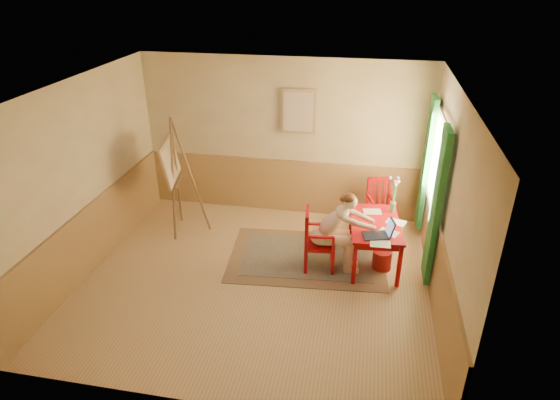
% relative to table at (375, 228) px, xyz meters
% --- Properties ---
extents(room, '(5.04, 4.54, 2.84)m').
position_rel_table_xyz_m(room, '(-1.65, -0.72, 0.77)').
color(room, tan).
rests_on(room, ground).
extents(wainscot, '(5.00, 4.50, 1.00)m').
position_rel_table_xyz_m(wainscot, '(-1.65, 0.07, -0.13)').
color(wainscot, '#A77C48').
rests_on(wainscot, room).
extents(window, '(0.12, 2.01, 2.20)m').
position_rel_table_xyz_m(window, '(0.77, 0.38, 0.71)').
color(window, white).
rests_on(window, room).
extents(wall_portrait, '(0.60, 0.05, 0.76)m').
position_rel_table_xyz_m(wall_portrait, '(-1.40, 1.48, 1.27)').
color(wall_portrait, tan).
rests_on(wall_portrait, room).
extents(rug, '(2.53, 1.80, 0.02)m').
position_rel_table_xyz_m(rug, '(-1.00, -0.02, -0.62)').
color(rug, '#8C7251').
rests_on(rug, room).
extents(table, '(0.83, 1.26, 0.72)m').
position_rel_table_xyz_m(table, '(0.00, 0.00, 0.00)').
color(table, '#B8070B').
rests_on(table, room).
extents(chair_left, '(0.49, 0.47, 0.97)m').
position_rel_table_xyz_m(chair_left, '(-0.84, -0.26, -0.15)').
color(chair_left, '#B8070B').
rests_on(chair_left, room).
extents(chair_back, '(0.51, 0.52, 0.93)m').
position_rel_table_xyz_m(chair_back, '(0.08, 1.05, -0.16)').
color(chair_back, '#B8070B').
rests_on(chair_back, room).
extents(figure, '(0.96, 0.45, 1.27)m').
position_rel_table_xyz_m(figure, '(-0.55, -0.25, 0.07)').
color(figure, beige).
rests_on(figure, room).
extents(laptop, '(0.47, 0.35, 0.25)m').
position_rel_table_xyz_m(laptop, '(0.06, -0.38, 0.14)').
color(laptop, '#1E2338').
rests_on(laptop, table).
extents(papers, '(0.67, 1.15, 0.00)m').
position_rel_table_xyz_m(papers, '(0.12, -0.11, 0.09)').
color(papers, white).
rests_on(papers, table).
extents(vase, '(0.20, 0.29, 0.56)m').
position_rel_table_xyz_m(vase, '(0.24, 0.42, 0.35)').
color(vase, '#3F724C').
rests_on(vase, table).
extents(wastebasket, '(0.29, 0.29, 0.30)m').
position_rel_table_xyz_m(wastebasket, '(0.15, -0.10, -0.48)').
color(wastebasket, red).
rests_on(wastebasket, room).
extents(easel, '(0.75, 0.90, 2.02)m').
position_rel_table_xyz_m(easel, '(-3.29, 0.44, 0.57)').
color(easel, brown).
rests_on(easel, room).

